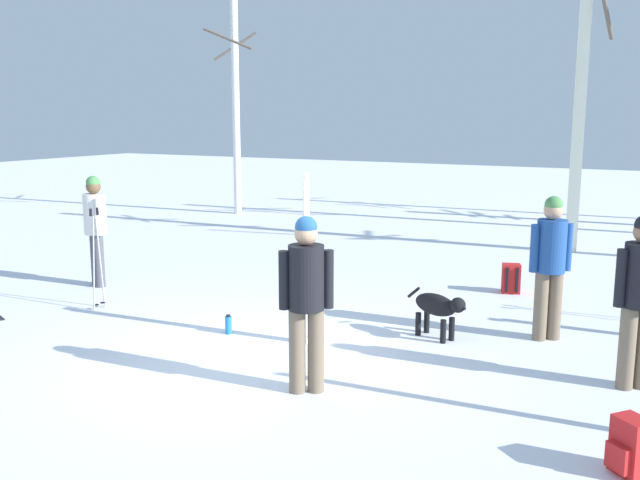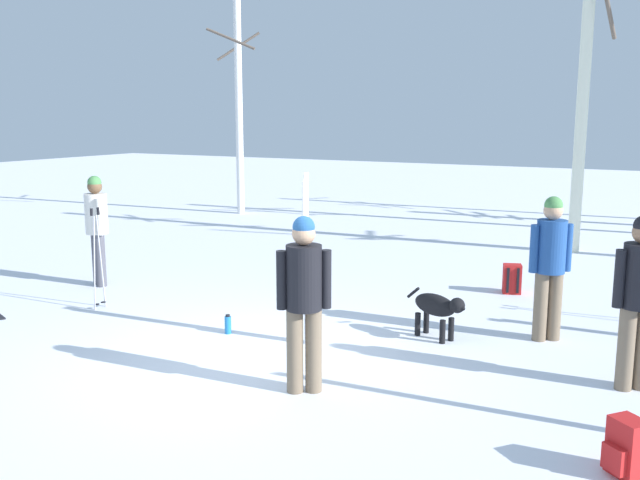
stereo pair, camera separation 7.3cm
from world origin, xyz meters
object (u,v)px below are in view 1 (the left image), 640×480
at_px(ski_poles_1, 97,256).
at_px(water_bottle_0, 228,325).
at_px(backpack_1, 511,279).
at_px(person_2, 306,293).
at_px(person_1, 640,291).
at_px(birch_tree_0, 235,70).
at_px(ski_pair_planted_0, 307,260).
at_px(person_3, 95,224).
at_px(person_0, 551,259).
at_px(dog, 438,307).
at_px(birch_tree_1, 583,64).
at_px(backpack_0, 631,447).

distance_m(ski_poles_1, water_bottle_0, 2.31).
relative_size(ski_poles_1, backpack_1, 3.18).
bearing_deg(person_2, person_1, 29.53).
bearing_deg(birch_tree_0, water_bottle_0, -56.02).
bearing_deg(ski_pair_planted_0, person_3, 167.91).
distance_m(person_0, water_bottle_0, 3.91).
xyz_separation_m(ski_pair_planted_0, backpack_1, (1.55, 3.49, -0.78)).
xyz_separation_m(ski_pair_planted_0, ski_poles_1, (-3.24, -0.06, -0.25)).
bearing_deg(ski_poles_1, person_1, 3.18).
xyz_separation_m(dog, birch_tree_1, (0.56, 6.38, 3.18)).
distance_m(person_0, backpack_1, 2.33).
distance_m(ski_pair_planted_0, birch_tree_0, 11.34).
bearing_deg(person_3, water_bottle_0, -18.03).
height_order(dog, ski_poles_1, ski_poles_1).
height_order(person_1, person_3, same).
height_order(person_1, ski_poles_1, person_1).
xyz_separation_m(person_0, water_bottle_0, (-3.46, -1.61, -0.87)).
distance_m(backpack_1, water_bottle_0, 4.45).
distance_m(person_2, birch_tree_1, 8.98).
height_order(person_1, backpack_1, person_1).
xyz_separation_m(person_2, backpack_1, (0.86, 4.74, -0.77)).
bearing_deg(ski_pair_planted_0, person_1, 5.21).
height_order(person_0, dog, person_0).
height_order(person_1, birch_tree_1, birch_tree_1).
distance_m(person_0, dog, 1.42).
xyz_separation_m(person_3, birch_tree_0, (-2.66, 7.66, 2.78)).
height_order(dog, water_bottle_0, dog).
height_order(dog, birch_tree_0, birch_tree_0).
relative_size(person_3, backpack_1, 3.90).
relative_size(person_3, ski_pair_planted_0, 0.86).
xyz_separation_m(person_1, person_2, (-2.78, -1.57, 0.00)).
relative_size(ski_pair_planted_0, backpack_0, 4.54).
distance_m(person_2, backpack_0, 3.00).
xyz_separation_m(person_3, ski_poles_1, (0.99, -0.96, -0.23)).
bearing_deg(ski_poles_1, birch_tree_0, 112.92).
bearing_deg(backpack_0, backpack_1, 112.07).
relative_size(person_1, person_3, 1.00).
relative_size(backpack_1, birch_tree_1, 0.06).
distance_m(person_3, birch_tree_0, 8.57).
bearing_deg(person_2, ski_poles_1, 163.02).
xyz_separation_m(person_0, ski_pair_planted_0, (-2.44, -1.47, 0.01)).
xyz_separation_m(person_1, water_bottle_0, (-4.49, -0.45, -0.87)).
height_order(dog, ski_pair_planted_0, ski_pair_planted_0).
distance_m(person_0, person_3, 6.69).
relative_size(person_3, birch_tree_1, 0.25).
relative_size(person_1, ski_poles_1, 1.23).
xyz_separation_m(person_0, dog, (-1.15, -0.59, -0.59)).
bearing_deg(water_bottle_0, birch_tree_1, 68.77).
relative_size(ski_poles_1, water_bottle_0, 5.83).
height_order(person_2, birch_tree_1, birch_tree_1).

